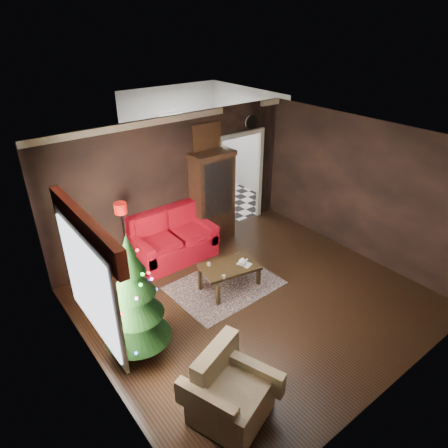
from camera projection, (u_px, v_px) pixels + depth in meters
floor at (255, 300)px, 7.04m from camera, size 5.50×5.50×0.00m
ceiling at (262, 146)px, 5.72m from camera, size 5.50×5.50×0.00m
wall_back at (176, 184)px, 8.12m from camera, size 5.50×0.00×5.50m
wall_front at (402, 314)px, 4.63m from camera, size 5.50×0.00×5.50m
wall_left at (92, 298)px, 4.89m from camera, size 0.00×5.50×5.50m
wall_right at (362, 190)px, 7.86m from camera, size 0.00×5.50×5.50m
doorway at (240, 181)px, 9.20m from camera, size 1.10×0.10×2.10m
left_window at (89, 286)px, 5.03m from camera, size 0.05×1.60×1.40m
valance at (84, 227)px, 4.68m from camera, size 0.12×2.10×0.35m
kitchen_floor at (203, 201)px, 10.74m from camera, size 3.00×3.00×0.00m
kitchen_window at (172, 127)px, 10.95m from camera, size 0.70×0.06×0.70m
rug at (225, 285)px, 7.41m from camera, size 1.98×1.48×0.01m
loveseat at (173, 237)px, 8.01m from camera, size 1.70×0.90×1.00m
curio_cabinet at (213, 198)px, 8.57m from camera, size 0.90×0.45×1.90m
floor_lamp at (125, 239)px, 7.28m from camera, size 0.26×0.26×1.45m
christmas_tree at (134, 296)px, 5.47m from camera, size 1.11×1.11×1.83m
armchair at (231, 390)px, 4.82m from camera, size 1.12×1.12×0.89m
coffee_table at (230, 276)px, 7.26m from camera, size 1.12×0.80×0.46m
teapot at (242, 262)px, 7.11m from camera, size 0.17×0.17×0.16m
cup_a at (209, 264)px, 7.15m from camera, size 0.08×0.08×0.06m
cup_b at (224, 277)px, 6.81m from camera, size 0.07×0.07×0.06m
book at (242, 261)px, 7.07m from camera, size 0.17×0.07×0.24m
wall_clock at (251, 122)px, 8.67m from camera, size 0.32×0.32×0.06m
painting at (206, 137)px, 8.09m from camera, size 0.62×0.05×0.52m
kitchen_counter at (179, 172)px, 11.37m from camera, size 1.80×0.60×0.90m
kitchen_table at (200, 194)px, 10.19m from camera, size 0.70×0.70×0.75m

